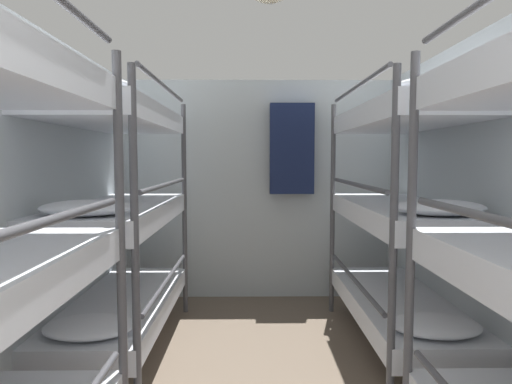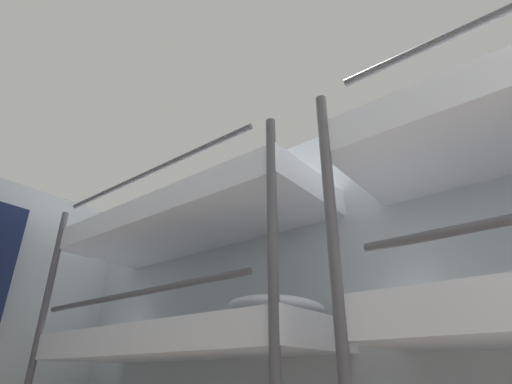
# 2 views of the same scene
# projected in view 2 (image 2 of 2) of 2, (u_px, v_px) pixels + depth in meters

# --- Properties ---
(wall_right) EXTENTS (0.06, 5.06, 2.25)m
(wall_right) POSITION_uv_depth(u_px,v_px,m) (392.00, 319.00, 1.89)
(wall_right) COLOR silver
(wall_right) RESTS_ON ground_plane
(bunk_stack_right_far) EXTENTS (0.69, 1.86, 1.98)m
(bunk_stack_right_far) POSITION_uv_depth(u_px,v_px,m) (183.00, 340.00, 2.17)
(bunk_stack_right_far) COLOR #4C4C51
(bunk_stack_right_far) RESTS_ON ground_plane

